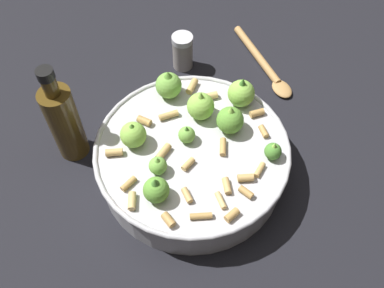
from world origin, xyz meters
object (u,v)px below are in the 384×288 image
at_px(pepper_shaker, 183,52).
at_px(cooking_pan, 192,154).
at_px(olive_oil_bottle, 64,121).
at_px(wooden_spoon, 264,65).

bearing_deg(pepper_shaker, cooking_pan, 27.81).
distance_m(pepper_shaker, olive_oil_bottle, 0.30).
height_order(cooking_pan, olive_oil_bottle, olive_oil_bottle).
bearing_deg(wooden_spoon, pepper_shaker, -68.57).
bearing_deg(olive_oil_bottle, pepper_shaker, 161.55).
height_order(pepper_shaker, olive_oil_bottle, olive_oil_bottle).
distance_m(cooking_pan, pepper_shaker, 0.26).
bearing_deg(olive_oil_bottle, wooden_spoon, 143.35).
bearing_deg(olive_oil_bottle, cooking_pan, 102.77).
height_order(cooking_pan, wooden_spoon, cooking_pan).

